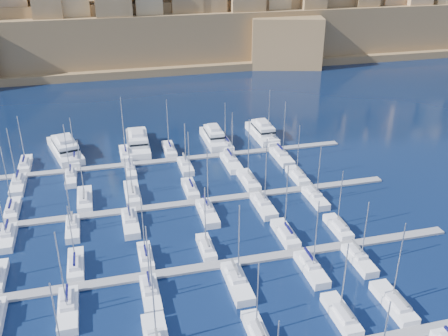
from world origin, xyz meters
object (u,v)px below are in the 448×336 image
object	(u,v)px
motor_yacht_a	(65,148)
motor_yacht_d	(262,132)
motor_yacht_b	(138,142)
motor_yacht_c	(214,137)
sailboat_4	(342,315)

from	to	relation	value
motor_yacht_a	motor_yacht_d	world-z (taller)	same
motor_yacht_b	motor_yacht_c	distance (m)	19.74
motor_yacht_a	motor_yacht_d	distance (m)	51.36
motor_yacht_c	motor_yacht_d	xyz separation A→B (m)	(13.66, 0.41, 0.00)
motor_yacht_b	motor_yacht_d	distance (m)	33.36
motor_yacht_c	motor_yacht_a	bearing A→B (deg)	177.40
motor_yacht_d	motor_yacht_c	bearing A→B (deg)	-178.30
motor_yacht_a	motor_yacht_c	size ratio (longest dim) A/B	1.30
motor_yacht_d	motor_yacht_a	bearing A→B (deg)	178.54
motor_yacht_a	sailboat_4	bearing A→B (deg)	-60.49
motor_yacht_a	motor_yacht_b	distance (m)	18.00
motor_yacht_a	motor_yacht_b	size ratio (longest dim) A/B	1.04
sailboat_4	motor_yacht_b	xyz separation A→B (m)	(-22.16, 70.87, 0.99)
sailboat_4	motor_yacht_c	xyz separation A→B (m)	(-2.49, 69.25, 0.99)
sailboat_4	motor_yacht_d	distance (m)	70.55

